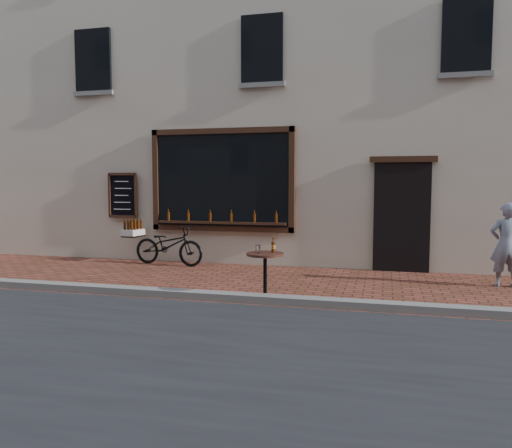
# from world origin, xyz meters

# --- Properties ---
(ground) EXTENTS (90.00, 90.00, 0.00)m
(ground) POSITION_xyz_m (0.00, 0.00, 0.00)
(ground) COLOR #562D1C
(ground) RESTS_ON ground
(kerb) EXTENTS (90.00, 0.25, 0.12)m
(kerb) POSITION_xyz_m (0.00, 0.20, 0.06)
(kerb) COLOR slate
(kerb) RESTS_ON ground
(shop_building) EXTENTS (28.00, 6.20, 10.00)m
(shop_building) POSITION_xyz_m (0.00, 6.50, 5.00)
(shop_building) COLOR beige
(shop_building) RESTS_ON ground
(cargo_bicycle) EXTENTS (1.96, 0.78, 0.93)m
(cargo_bicycle) POSITION_xyz_m (-3.01, 3.02, 0.45)
(cargo_bicycle) COLOR black
(cargo_bicycle) RESTS_ON ground
(bistro_table) EXTENTS (0.57, 0.57, 0.99)m
(bistro_table) POSITION_xyz_m (-0.18, 0.35, 0.53)
(bistro_table) COLOR black
(bistro_table) RESTS_ON ground
(pedestrian) EXTENTS (0.56, 0.40, 1.46)m
(pedestrian) POSITION_xyz_m (3.61, 2.38, 0.73)
(pedestrian) COLOR gray
(pedestrian) RESTS_ON ground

